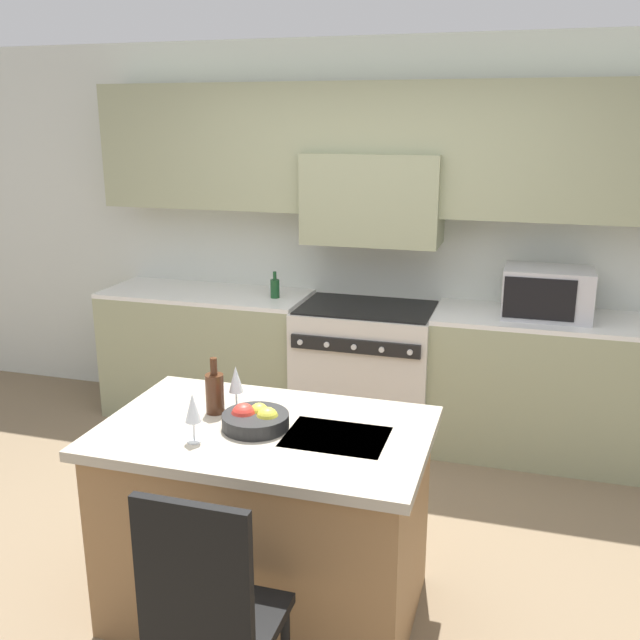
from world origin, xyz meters
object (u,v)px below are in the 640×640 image
at_px(range_stove, 366,371).
at_px(island_chair, 209,613).
at_px(wine_bottle, 215,392).
at_px(wine_glass_near, 193,409).
at_px(oil_bottle_on_counter, 275,288).
at_px(fruit_bowl, 255,419).
at_px(microwave, 547,293).
at_px(wine_glass_far, 236,380).

relative_size(range_stove, island_chair, 0.89).
xyz_separation_m(wine_bottle, wine_glass_near, (0.04, -0.30, 0.05)).
bearing_deg(wine_bottle, oil_bottle_on_counter, 102.01).
bearing_deg(fruit_bowl, microwave, 58.98).
distance_m(range_stove, island_chair, 2.76).
relative_size(wine_glass_near, oil_bottle_on_counter, 1.12).
bearing_deg(oil_bottle_on_counter, fruit_bowl, -72.29).
height_order(wine_bottle, oil_bottle_on_counter, wine_bottle).
xyz_separation_m(wine_bottle, fruit_bowl, (0.23, -0.10, -0.06)).
xyz_separation_m(range_stove, wine_glass_near, (-0.22, -2.18, 0.57)).
bearing_deg(microwave, wine_bottle, -126.99).
relative_size(island_chair, wine_glass_near, 4.98).
height_order(island_chair, wine_glass_near, wine_glass_near).
distance_m(wine_glass_far, oil_bottle_on_counter, 1.88).
height_order(microwave, fruit_bowl, microwave).
distance_m(microwave, wine_bottle, 2.37).
height_order(wine_bottle, wine_glass_far, wine_bottle).
height_order(range_stove, island_chair, island_chair).
distance_m(wine_bottle, oil_bottle_on_counter, 1.92).
height_order(island_chair, wine_bottle, wine_bottle).
bearing_deg(fruit_bowl, wine_glass_far, 134.98).
distance_m(range_stove, fruit_bowl, 2.03).
height_order(wine_glass_near, wine_glass_far, same).
bearing_deg(wine_bottle, microwave, 53.01).
distance_m(island_chair, wine_glass_far, 1.08).
xyz_separation_m(island_chair, wine_glass_near, (-0.32, 0.58, 0.46)).
relative_size(microwave, island_chair, 0.52).
bearing_deg(fruit_bowl, range_stove, 89.00).
xyz_separation_m(island_chair, fruit_bowl, (-0.13, 0.78, 0.35)).
height_order(microwave, oil_bottle_on_counter, microwave).
height_order(wine_glass_far, fruit_bowl, wine_glass_far).
relative_size(island_chair, wine_glass_far, 4.98).
xyz_separation_m(range_stove, microwave, (1.16, 0.02, 0.64)).
relative_size(range_stove, microwave, 1.71).
xyz_separation_m(microwave, wine_bottle, (-1.43, -1.89, -0.11)).
height_order(range_stove, wine_bottle, wine_bottle).
relative_size(microwave, wine_bottle, 2.10).
xyz_separation_m(island_chair, wine_glass_far, (-0.28, 0.93, 0.46)).
bearing_deg(island_chair, wine_bottle, 112.52).
bearing_deg(wine_glass_far, island_chair, -73.07).
relative_size(microwave, oil_bottle_on_counter, 2.89).
relative_size(microwave, fruit_bowl, 1.90).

